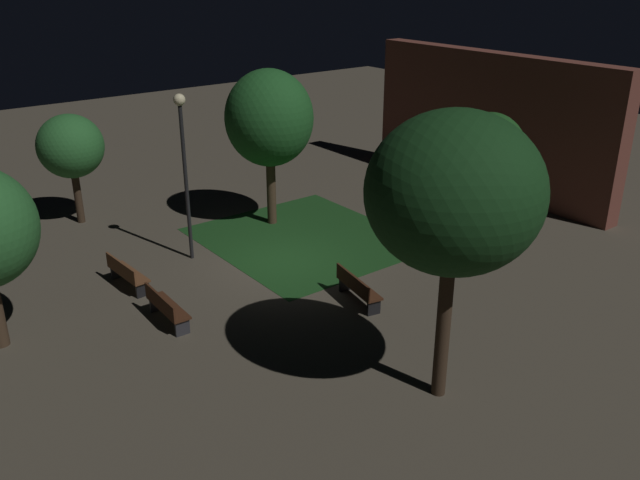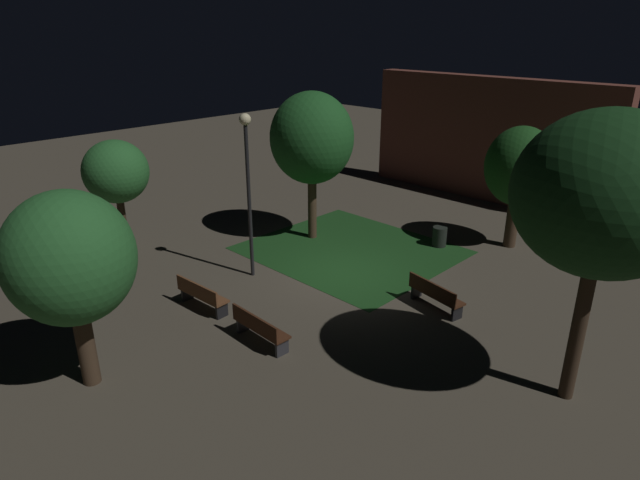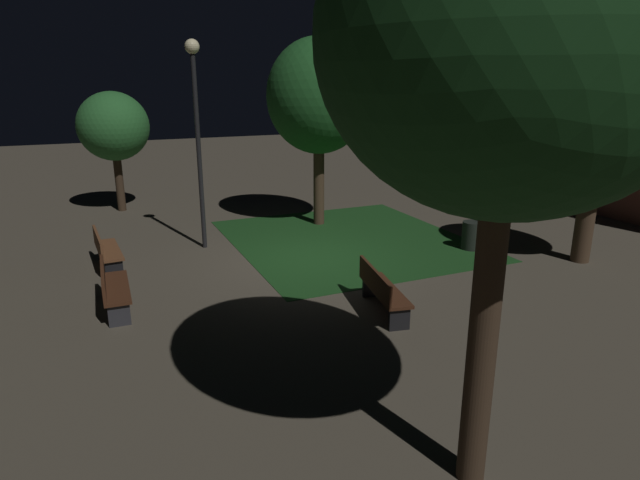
{
  "view_description": "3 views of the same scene",
  "coord_description": "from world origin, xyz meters",
  "px_view_note": "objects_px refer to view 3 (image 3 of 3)",
  "views": [
    {
      "loc": [
        15.97,
        -10.88,
        8.87
      ],
      "look_at": [
        0.38,
        1.13,
        0.58
      ],
      "focal_mm": 37.48,
      "sensor_mm": 36.0,
      "label": 1
    },
    {
      "loc": [
        10.84,
        -12.21,
        7.71
      ],
      "look_at": [
        -0.88,
        -0.23,
        1.0
      ],
      "focal_mm": 30.45,
      "sensor_mm": 36.0,
      "label": 2
    },
    {
      "loc": [
        11.75,
        -4.87,
        4.32
      ],
      "look_at": [
        0.58,
        0.02,
        0.66
      ],
      "focal_mm": 30.09,
      "sensor_mm": 36.0,
      "label": 3
    }
  ],
  "objects_px": {
    "bench_back_row": "(381,289)",
    "tree_back_left": "(319,97)",
    "tree_lawn_side": "(597,139)",
    "bench_near_trees": "(105,249)",
    "trash_bin": "(472,236)",
    "tree_near_wall": "(512,40)",
    "bench_by_lamp": "(112,287)",
    "lamp_post_plaza_east": "(196,113)",
    "tree_right_canopy": "(113,127)"
  },
  "relations": [
    {
      "from": "bench_near_trees",
      "to": "bench_by_lamp",
      "type": "distance_m",
      "value": 2.59
    },
    {
      "from": "trash_bin",
      "to": "tree_right_canopy",
      "type": "bearing_deg",
      "value": -135.7
    },
    {
      "from": "bench_near_trees",
      "to": "bench_back_row",
      "type": "distance_m",
      "value": 6.72
    },
    {
      "from": "bench_back_row",
      "to": "tree_right_canopy",
      "type": "height_order",
      "value": "tree_right_canopy"
    },
    {
      "from": "bench_near_trees",
      "to": "trash_bin",
      "type": "relative_size",
      "value": 2.45
    },
    {
      "from": "tree_right_canopy",
      "to": "tree_lawn_side",
      "type": "relative_size",
      "value": 0.89
    },
    {
      "from": "bench_back_row",
      "to": "tree_back_left",
      "type": "relative_size",
      "value": 0.34
    },
    {
      "from": "bench_near_trees",
      "to": "tree_lawn_side",
      "type": "height_order",
      "value": "tree_lawn_side"
    },
    {
      "from": "bench_back_row",
      "to": "tree_lawn_side",
      "type": "height_order",
      "value": "tree_lawn_side"
    },
    {
      "from": "lamp_post_plaza_east",
      "to": "tree_lawn_side",
      "type": "bearing_deg",
      "value": 59.56
    },
    {
      "from": "bench_by_lamp",
      "to": "tree_back_left",
      "type": "distance_m",
      "value": 8.34
    },
    {
      "from": "trash_bin",
      "to": "tree_near_wall",
      "type": "bearing_deg",
      "value": -38.84
    },
    {
      "from": "bench_back_row",
      "to": "tree_lawn_side",
      "type": "relative_size",
      "value": 0.42
    },
    {
      "from": "bench_near_trees",
      "to": "tree_lawn_side",
      "type": "relative_size",
      "value": 0.41
    },
    {
      "from": "tree_back_left",
      "to": "lamp_post_plaza_east",
      "type": "bearing_deg",
      "value": -75.04
    },
    {
      "from": "tree_near_wall",
      "to": "tree_lawn_side",
      "type": "relative_size",
      "value": 1.42
    },
    {
      "from": "bench_by_lamp",
      "to": "tree_lawn_side",
      "type": "xyz_separation_m",
      "value": [
        1.51,
        10.76,
        2.51
      ]
    },
    {
      "from": "bench_back_row",
      "to": "bench_by_lamp",
      "type": "bearing_deg",
      "value": -114.95
    },
    {
      "from": "lamp_post_plaza_east",
      "to": "trash_bin",
      "type": "distance_m",
      "value": 7.76
    },
    {
      "from": "tree_right_canopy",
      "to": "tree_back_left",
      "type": "distance_m",
      "value": 7.06
    },
    {
      "from": "trash_bin",
      "to": "bench_near_trees",
      "type": "bearing_deg",
      "value": -104.1
    },
    {
      "from": "bench_back_row",
      "to": "tree_back_left",
      "type": "distance_m",
      "value": 7.52
    },
    {
      "from": "trash_bin",
      "to": "bench_by_lamp",
      "type": "bearing_deg",
      "value": -87.73
    },
    {
      "from": "bench_near_trees",
      "to": "trash_bin",
      "type": "bearing_deg",
      "value": 75.9
    },
    {
      "from": "tree_near_wall",
      "to": "bench_by_lamp",
      "type": "bearing_deg",
      "value": -152.37
    },
    {
      "from": "bench_by_lamp",
      "to": "bench_back_row",
      "type": "height_order",
      "value": "same"
    },
    {
      "from": "tree_right_canopy",
      "to": "trash_bin",
      "type": "bearing_deg",
      "value": 44.3
    },
    {
      "from": "tree_near_wall",
      "to": "tree_back_left",
      "type": "xyz_separation_m",
      "value": [
        -10.86,
        2.86,
        -0.83
      ]
    },
    {
      "from": "bench_near_trees",
      "to": "tree_right_canopy",
      "type": "distance_m",
      "value": 6.58
    },
    {
      "from": "bench_by_lamp",
      "to": "tree_back_left",
      "type": "bearing_deg",
      "value": 124.83
    },
    {
      "from": "bench_by_lamp",
      "to": "bench_back_row",
      "type": "relative_size",
      "value": 0.97
    },
    {
      "from": "bench_near_trees",
      "to": "tree_back_left",
      "type": "bearing_deg",
      "value": 105.74
    },
    {
      "from": "tree_near_wall",
      "to": "tree_lawn_side",
      "type": "bearing_deg",
      "value": 124.14
    },
    {
      "from": "bench_by_lamp",
      "to": "tree_near_wall",
      "type": "xyz_separation_m",
      "value": [
        6.5,
        3.4,
        4.17
      ]
    },
    {
      "from": "tree_near_wall",
      "to": "bench_back_row",
      "type": "bearing_deg",
      "value": 163.1
    },
    {
      "from": "tree_right_canopy",
      "to": "lamp_post_plaza_east",
      "type": "relative_size",
      "value": 0.75
    },
    {
      "from": "bench_near_trees",
      "to": "bench_by_lamp",
      "type": "height_order",
      "value": "same"
    },
    {
      "from": "bench_back_row",
      "to": "tree_near_wall",
      "type": "distance_m",
      "value": 6.14
    },
    {
      "from": "tree_near_wall",
      "to": "lamp_post_plaza_east",
      "type": "xyz_separation_m",
      "value": [
        -9.85,
        -0.91,
        -1.15
      ]
    },
    {
      "from": "bench_by_lamp",
      "to": "tree_right_canopy",
      "type": "bearing_deg",
      "value": 174.86
    },
    {
      "from": "bench_by_lamp",
      "to": "tree_back_left",
      "type": "height_order",
      "value": "tree_back_left"
    },
    {
      "from": "bench_by_lamp",
      "to": "lamp_post_plaza_east",
      "type": "distance_m",
      "value": 5.15
    },
    {
      "from": "bench_back_row",
      "to": "lamp_post_plaza_east",
      "type": "relative_size",
      "value": 0.35
    },
    {
      "from": "bench_near_trees",
      "to": "tree_lawn_side",
      "type": "bearing_deg",
      "value": 69.12
    },
    {
      "from": "bench_near_trees",
      "to": "lamp_post_plaza_east",
      "type": "distance_m",
      "value": 3.99
    },
    {
      "from": "tree_back_left",
      "to": "bench_by_lamp",
      "type": "bearing_deg",
      "value": -55.17
    },
    {
      "from": "tree_back_left",
      "to": "trash_bin",
      "type": "distance_m",
      "value": 5.92
    },
    {
      "from": "bench_by_lamp",
      "to": "bench_back_row",
      "type": "xyz_separation_m",
      "value": [
        2.19,
        4.71,
        0.0
      ]
    },
    {
      "from": "tree_lawn_side",
      "to": "bench_near_trees",
      "type": "bearing_deg",
      "value": -110.88
    },
    {
      "from": "tree_lawn_side",
      "to": "tree_back_left",
      "type": "distance_m",
      "value": 7.44
    }
  ]
}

